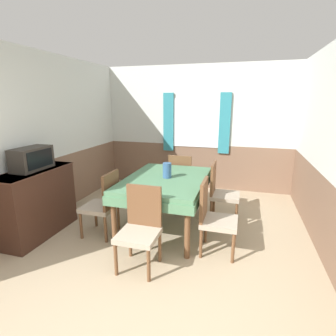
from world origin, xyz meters
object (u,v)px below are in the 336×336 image
chair_right_near (213,215)px  chair_right_far (221,191)px  chair_head_window (181,178)px  tv (32,159)px  vase (167,170)px  chair_left_near (104,203)px  chair_head_near (141,226)px  sideboard (37,202)px  dining_table (166,185)px

chair_right_near → chair_right_far: (0.00, 0.97, 0.00)m
chair_head_window → tv: tv is taller
chair_right_near → tv: size_ratio=1.70×
chair_head_window → vase: (0.02, -0.99, 0.40)m
chair_right_near → chair_left_near: 1.52m
chair_head_window → chair_head_near: same height
chair_right_far → tv: 2.79m
sideboard → tv: bearing=119.7°
chair_head_window → chair_right_far: 0.92m
dining_table → chair_head_window: size_ratio=1.75×
chair_head_near → sideboard: (-1.67, 0.27, -0.01)m
chair_right_near → chair_head_window: same height
chair_right_near → chair_left_near: (-1.52, 0.00, 0.00)m
chair_left_near → sideboard: 0.94m
chair_right_far → vase: bearing=-57.8°
chair_right_near → chair_right_far: size_ratio=1.00×
dining_table → chair_left_near: 0.92m
chair_right_near → chair_head_window: (-0.76, 1.48, 0.00)m
dining_table → chair_left_near: size_ratio=1.75×
chair_right_far → sideboard: (-2.44, -1.21, -0.01)m
sideboard → vase: vase is taller
chair_right_far → chair_head_window: bearing=-124.1°
dining_table → chair_right_near: (0.76, -0.48, -0.18)m
chair_head_window → sideboard: size_ratio=0.81×
sideboard → tv: 0.62m
dining_table → chair_right_far: 0.92m
tv → chair_left_near: bearing=13.1°
dining_table → chair_right_near: size_ratio=1.75×
chair_head_near → chair_head_window: bearing=-90.0°
chair_left_near → tv: (-0.93, -0.22, 0.62)m
chair_left_near → vase: bearing=-57.6°
chair_right_near → chair_head_near: bearing=-55.9°
dining_table → chair_left_near: bearing=-147.7°
chair_right_far → sideboard: 2.72m
tv → vase: (1.71, 0.71, -0.22)m
chair_head_window → chair_right_far: bearing=-34.1°
sideboard → tv: tv is taller
chair_left_near → chair_right_far: 1.80m
chair_right_far → chair_head_near: bearing=-27.2°
sideboard → vase: 1.89m
chair_right_far → chair_head_near: 1.67m
dining_table → sideboard: (-1.67, -0.73, -0.19)m
chair_head_window → sideboard: 2.40m
chair_left_near → vase: vase is taller
chair_left_near → vase: 1.01m
chair_right_far → chair_head_near: (-0.76, -1.48, 0.00)m
chair_right_near → sideboard: sideboard is taller
chair_head_window → chair_left_near: bearing=-117.2°
tv → chair_head_window: bearing=45.1°
chair_head_near → vase: bearing=-91.0°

